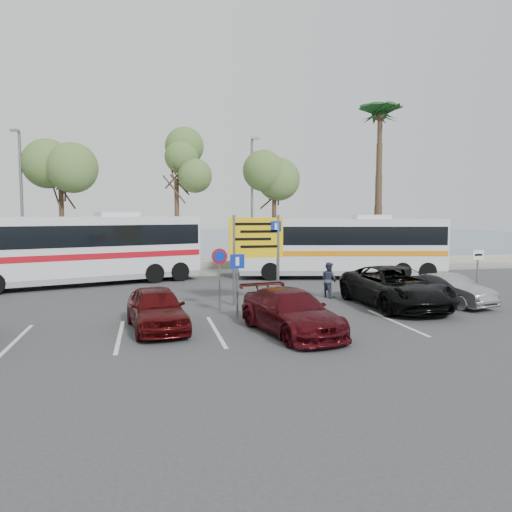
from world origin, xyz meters
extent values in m
plane|color=#343436|center=(0.00, 0.00, 0.00)|extent=(120.00, 120.00, 0.00)
cube|color=gray|center=(0.00, 14.00, 0.07)|extent=(44.00, 2.40, 0.15)
cube|color=#A99D87|center=(0.00, 16.00, 0.30)|extent=(48.00, 0.80, 0.60)
plane|color=#43556C|center=(0.00, 60.00, 0.01)|extent=(140.00, 140.00, 0.00)
cylinder|color=#382619|center=(-8.00, 14.00, 2.67)|extent=(0.28, 0.28, 5.04)
cylinder|color=#382619|center=(-1.50, 14.00, 2.95)|extent=(0.28, 0.28, 5.60)
cylinder|color=#382619|center=(4.50, 14.00, 2.74)|extent=(0.28, 0.28, 5.18)
cylinder|color=#382619|center=(11.50, 14.00, 5.15)|extent=(0.48, 0.48, 10.00)
cylinder|color=slate|center=(-10.00, 13.60, 4.15)|extent=(0.16, 0.16, 8.00)
cylinder|color=slate|center=(-10.00, 13.15, 8.10)|extent=(0.12, 0.90, 0.12)
cube|color=slate|center=(-10.00, 12.65, 8.05)|extent=(0.45, 0.25, 0.12)
cylinder|color=slate|center=(3.00, 13.60, 4.15)|extent=(0.16, 0.16, 8.00)
cylinder|color=slate|center=(3.00, 13.15, 8.10)|extent=(0.12, 0.90, 0.12)
cube|color=slate|center=(3.00, 12.65, 8.05)|extent=(0.45, 0.25, 0.12)
cylinder|color=slate|center=(0.10, 3.20, 1.80)|extent=(0.12, 0.12, 3.60)
cylinder|color=slate|center=(1.90, 3.20, 1.80)|extent=(0.12, 0.12, 3.60)
cube|color=yellow|center=(1.00, 3.20, 2.70)|extent=(2.20, 0.06, 1.60)
cube|color=#0C2699|center=(1.80, 3.16, 3.15)|extent=(0.42, 0.01, 0.42)
cylinder|color=slate|center=(-0.60, 2.40, 1.10)|extent=(0.07, 0.07, 2.20)
cylinder|color=#B20C0C|center=(-0.60, 2.37, 2.05)|extent=(0.60, 0.03, 0.60)
cylinder|color=slate|center=(-0.20, 0.80, 1.10)|extent=(0.07, 0.07, 2.20)
cube|color=#0C2699|center=(-0.20, 0.78, 2.00)|extent=(0.50, 0.03, 0.50)
cylinder|color=slate|center=(9.80, 1.50, 1.10)|extent=(0.07, 0.07, 2.20)
cube|color=white|center=(9.80, 1.48, 2.00)|extent=(0.50, 0.03, 0.40)
cube|color=silver|center=(-6.50, 10.50, 2.03)|extent=(12.20, 6.49, 2.96)
cube|color=black|center=(-6.50, 10.50, 2.56)|extent=(11.98, 6.45, 1.05)
cube|color=#AD0D18|center=(-6.50, 10.50, 1.56)|extent=(12.09, 6.48, 0.30)
cube|color=gray|center=(-6.50, 10.50, 0.55)|extent=(12.07, 6.43, 0.55)
cube|color=silver|center=(-6.50, 10.50, 3.63)|extent=(2.43, 2.19, 0.24)
cube|color=silver|center=(7.50, 10.50, 1.95)|extent=(11.80, 4.77, 2.84)
cube|color=black|center=(7.50, 10.50, 2.45)|extent=(11.59, 4.76, 1.01)
cube|color=orange|center=(7.50, 10.50, 1.49)|extent=(11.70, 4.78, 0.29)
cube|color=gray|center=(7.50, 10.50, 0.53)|extent=(11.69, 4.72, 0.53)
cube|color=silver|center=(7.50, 10.50, 3.48)|extent=(2.20, 1.90, 0.23)
imported|color=#480C11|center=(1.00, -1.78, 0.67)|extent=(2.74, 4.87, 1.33)
imported|color=#4A0A0C|center=(-3.00, -0.41, 0.68)|extent=(2.12, 4.19, 1.37)
imported|color=black|center=(6.19, 1.50, 0.79)|extent=(2.68, 5.72, 1.58)
imported|color=gray|center=(8.59, 1.50, 0.61)|extent=(2.20, 3.93, 1.23)
imported|color=#343A4F|center=(4.49, 4.26, 0.78)|extent=(0.81, 0.91, 1.55)
camera|label=1|loc=(-3.22, -16.19, 3.63)|focal=35.00mm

